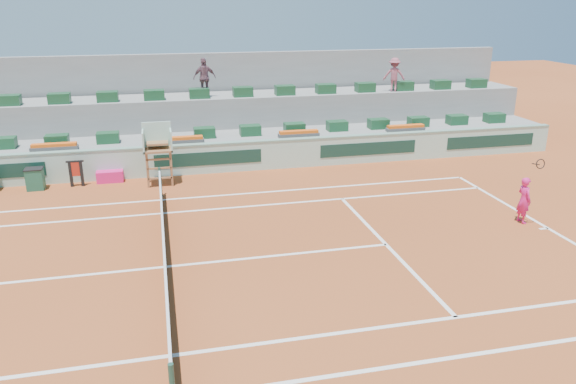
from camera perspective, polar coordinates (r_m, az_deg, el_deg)
The scene contains 17 objects.
ground at distance 15.71m, azimuth -12.32°, elevation -7.45°, with size 90.00×90.00×0.00m, color #98431D.
seating_tier_lower at distance 25.61m, azimuth -13.04°, elevation 4.33°, with size 36.00×4.00×1.20m, color gray.
seating_tier_upper at distance 27.01m, azimuth -13.20°, elevation 6.60°, with size 36.00×2.40×2.60m, color gray.
stadium_back_wall at distance 28.41m, azimuth -13.38°, elevation 9.04°, with size 36.00×0.40×4.40m, color gray.
player_bag at distance 23.31m, azimuth -17.63°, elevation 1.52°, with size 1.02×0.45×0.45m, color #EE1F7B.
spectator_mid at distance 26.32m, azimuth -8.47°, elevation 11.42°, with size 1.04×0.43×1.77m, color #6D4855.
spectator_right at distance 28.23m, azimuth 10.73°, elevation 11.63°, with size 1.04×0.60×1.61m, color #9C4E5C.
court_lines at distance 15.71m, azimuth -12.32°, elevation -7.44°, with size 23.89×11.09×0.01m.
tennis_net at distance 15.49m, azimuth -12.46°, elevation -5.71°, with size 0.10×11.97×1.10m.
advertising_hoarding at distance 23.47m, azimuth -12.92°, elevation 3.09°, with size 36.00×0.34×1.26m.
umpire_chair at distance 22.27m, azimuth -13.11°, elevation 4.65°, with size 1.10×0.90×2.40m.
seat_row_lower at distance 24.54m, azimuth -13.16°, elevation 5.66°, with size 32.90×0.60×0.44m.
seat_row_upper at distance 26.14m, azimuth -13.44°, elevation 9.58°, with size 32.90×0.60×0.44m.
flower_planters at distance 23.83m, azimuth -16.73°, elevation 4.75°, with size 26.80×0.36×0.28m.
drink_cooler_a at distance 23.35m, azimuth -24.31°, elevation 1.23°, with size 0.65×0.56×0.84m.
towel_rack at distance 23.08m, azimuth -20.75°, elevation 1.98°, with size 0.65×0.11×1.03m.
tennis_player at distance 19.56m, azimuth 22.86°, elevation -0.73°, with size 0.40×0.85×2.28m.
Camera 1 is at (0.11, -14.12, 6.90)m, focal length 35.00 mm.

